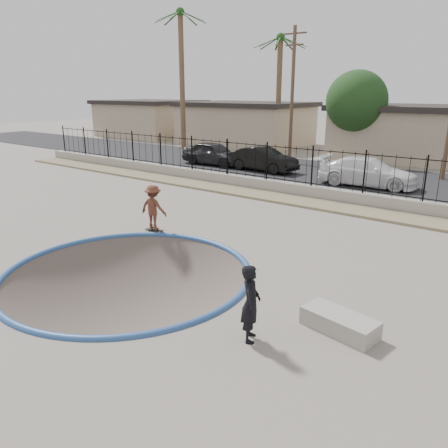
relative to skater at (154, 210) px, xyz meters
name	(u,v)px	position (x,y,z in m)	size (l,w,h in m)	color
ground	(324,213)	(2.20, 9.84, -1.91)	(120.00, 120.00, 2.20)	slate
bowl_pit	(128,273)	(2.20, -3.16, -0.81)	(6.84, 6.84, 1.80)	#4F433D
coping_ring	(128,273)	(2.20, -3.16, -0.81)	(7.04, 7.04, 0.20)	navy
rock_strip	(299,201)	(2.20, 7.04, -0.76)	(42.00, 1.60, 0.11)	#8C7E5C
retaining_wall	(311,192)	(2.20, 8.14, -0.51)	(42.00, 0.45, 0.60)	gray
fence	(312,167)	(2.20, 8.14, 0.69)	(40.00, 0.04, 1.80)	black
street	(361,177)	(2.20, 14.84, -0.79)	(90.00, 8.00, 0.04)	black
house_west_far	(150,118)	(-25.80, 24.34, 1.16)	(10.60, 8.60, 3.90)	tan
house_west	(245,123)	(-12.80, 24.34, 1.16)	(11.60, 8.60, 3.90)	tan
house_center	(410,132)	(2.20, 24.34, 1.16)	(10.60, 8.60, 3.90)	tan
palm_left	(181,52)	(-14.80, 17.84, 7.14)	(2.30, 2.30, 11.30)	brown
palm_mid	(280,68)	(-7.80, 21.84, 5.88)	(2.30, 2.30, 9.30)	brown
utility_pole_left	(292,94)	(-3.80, 16.84, 3.89)	(1.70, 0.24, 9.00)	#473323
street_tree_left	(356,101)	(-0.80, 20.84, 3.38)	(4.32, 4.32, 6.36)	#473323
skater	(154,210)	(0.00, 0.00, 0.00)	(1.05, 0.60, 1.62)	brown
skateboard	(155,230)	(0.00, 0.00, -0.76)	(0.74, 0.38, 0.06)	black
videographer	(251,303)	(6.84, -3.89, 0.01)	(0.60, 0.39, 1.65)	black
concrete_ledge	(339,323)	(8.18, -2.48, -0.61)	(1.60, 0.70, 0.40)	gray
car_a	(214,153)	(-7.47, 12.84, 0.01)	(1.85, 4.59, 1.56)	black
car_b	(263,159)	(-3.47, 12.84, -0.03)	(1.57, 4.51, 1.49)	black
car_c	(368,172)	(3.39, 12.41, -0.03)	(2.10, 5.17, 1.50)	white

